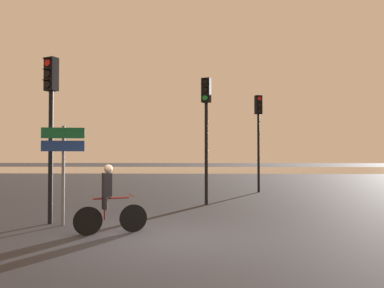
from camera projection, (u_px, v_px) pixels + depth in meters
ground_plane at (163, 240)px, 8.10m from camera, size 120.00×120.00×0.00m
water_strip at (194, 170)px, 41.60m from camera, size 80.00×16.00×0.01m
traffic_light_far_right at (258, 125)px, 17.96m from camera, size 0.37×0.39×4.65m
traffic_light_near_left at (51, 108)px, 10.04m from camera, size 0.39×0.41×4.46m
traffic_light_center at (206, 117)px, 13.76m from camera, size 0.38×0.40×4.65m
direction_sign_post at (63, 157)px, 9.75m from camera, size 1.09×0.20×2.60m
cyclist at (108, 199)px, 8.72m from camera, size 1.60×0.74×1.62m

